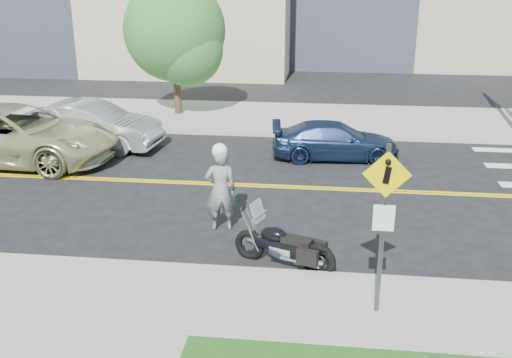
{
  "coord_description": "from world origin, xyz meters",
  "views": [
    {
      "loc": [
        3.2,
        -15.47,
        5.79
      ],
      "look_at": [
        1.68,
        -2.77,
        1.2
      ],
      "focal_mm": 42.0,
      "sensor_mm": 36.0,
      "label": 1
    }
  ],
  "objects": [
    {
      "name": "motorcycle",
      "position": [
        2.47,
        -4.6,
        0.65
      ],
      "size": [
        2.24,
        1.36,
        1.3
      ],
      "primitive_type": null,
      "rotation": [
        0.0,
        0.0,
        -0.36
      ],
      "color": "black",
      "rests_on": "ground"
    },
    {
      "name": "pedestrian_sign",
      "position": [
        4.2,
        -6.31,
        1.96
      ],
      "size": [
        0.78,
        0.08,
        3.0
      ],
      "color": "#4C4C51",
      "rests_on": "sidewalk_near"
    },
    {
      "name": "motorcyclist",
      "position": [
        0.89,
        -2.95,
        1.03
      ],
      "size": [
        0.8,
        0.62,
        2.07
      ],
      "rotation": [
        0.0,
        0.0,
        3.39
      ],
      "color": "silver",
      "rests_on": "ground"
    },
    {
      "name": "parked_car_blue",
      "position": [
        3.52,
        2.8,
        0.58
      ],
      "size": [
        4.11,
        1.99,
        1.15
      ],
      "primitive_type": "imported",
      "rotation": [
        0.0,
        0.0,
        1.67
      ],
      "color": "navy",
      "rests_on": "ground"
    },
    {
      "name": "suv",
      "position": [
        -6.26,
        1.26,
        0.87
      ],
      "size": [
        6.42,
        3.2,
        1.75
      ],
      "primitive_type": "imported",
      "rotation": [
        0.0,
        0.0,
        1.52
      ],
      "color": "#BFBD8C",
      "rests_on": "ground"
    },
    {
      "name": "parked_car_silver",
      "position": [
        -4.54,
        3.0,
        0.77
      ],
      "size": [
        4.82,
        2.12,
        1.54
      ],
      "primitive_type": "imported",
      "rotation": [
        0.0,
        0.0,
        1.46
      ],
      "color": "#A4A6AC",
      "rests_on": "ground"
    },
    {
      "name": "ground_plane",
      "position": [
        0.0,
        0.0,
        0.0
      ],
      "size": [
        120.0,
        120.0,
        0.0
      ],
      "primitive_type": "plane",
      "color": "black",
      "rests_on": "ground"
    },
    {
      "name": "sidewalk_near",
      "position": [
        0.0,
        -7.5,
        0.07
      ],
      "size": [
        60.0,
        5.0,
        0.15
      ],
      "primitive_type": "cube",
      "color": "#9E9B91",
      "rests_on": "ground_plane"
    },
    {
      "name": "sidewalk_far",
      "position": [
        0.0,
        7.5,
        0.07
      ],
      "size": [
        60.0,
        5.0,
        0.15
      ],
      "primitive_type": "cube",
      "color": "#9E9B91",
      "rests_on": "ground_plane"
    },
    {
      "name": "tree_far_a",
      "position": [
        -2.71,
        7.57,
        3.4
      ],
      "size": [
        3.93,
        3.93,
        5.37
      ],
      "rotation": [
        0.0,
        0.0,
        -0.29
      ],
      "color": "#382619",
      "rests_on": "ground"
    }
  ]
}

